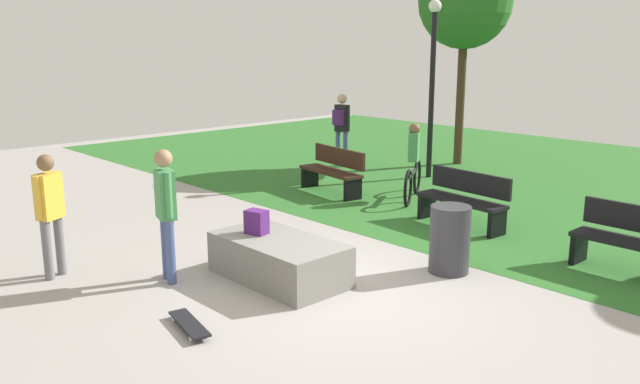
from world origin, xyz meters
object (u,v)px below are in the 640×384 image
Objects in this scene: skater_watching at (166,205)px; pedestrian_with_backpack at (341,123)px; skateboard_by_ledge at (189,324)px; concrete_ledge at (279,259)px; skater_performing_trick at (50,207)px; cyclist_on_bicycle at (413,167)px; backpack_on_ledge at (257,222)px; lamp_post at (433,71)px; trash_bin at (450,239)px; park_bench_near_lamppost at (464,198)px; park_bench_far_left at (333,170)px; park_bench_far_right at (637,240)px; tree_broad_elm at (465,3)px.

pedestrian_with_backpack reaches higher than skater_watching.
skateboard_by_ledge is 9.50m from pedestrian_with_backpack.
concrete_ledge is 1.12× the size of skater_performing_trick.
skateboard_by_ledge is 6.74m from cyclist_on_bicycle.
backpack_on_ledge is 0.08× the size of lamp_post.
trash_bin is at bearing -44.38° from cyclist_on_bicycle.
lamp_post reaches higher than pedestrian_with_backpack.
park_bench_near_lamppost is 1.99m from cyclist_on_bicycle.
park_bench_far_left is at bearing -97.88° from lamp_post.
skater_watching is at bearing -131.11° from park_bench_far_right.
trash_bin is (1.73, 1.89, -0.25)m from backpack_on_ledge.
tree_broad_elm is at bearing 109.91° from skateboard_by_ledge.
skater_performing_trick is 0.99× the size of park_bench_far_left.
concrete_ledge is 1.11× the size of park_bench_far_left.
skater_performing_trick reaches higher than cyclist_on_bicycle.
park_bench_far_right is (4.02, 4.61, -0.53)m from skater_watching.
skater_performing_trick is 1.02× the size of park_bench_far_right.
skater_watching reaches higher than skater_performing_trick.
backpack_on_ledge is 0.20× the size of park_bench_far_right.
skater_watching is 2.09× the size of skateboard_by_ledge.
park_bench_far_left is 3.30m from lamp_post.
park_bench_far_right is at bearing -148.72° from backpack_on_ledge.
park_bench_near_lamppost reaches higher than backpack_on_ledge.
park_bench_near_lamppost is at bearing -23.60° from pedestrian_with_backpack.
skateboard_by_ledge is 5.84m from park_bench_far_right.
lamp_post reaches higher than concrete_ledge.
lamp_post is (-5.75, 3.07, 1.90)m from park_bench_far_right.
skater_performing_trick reaches higher than park_bench_far_right.
skater_performing_trick reaches higher than park_bench_near_lamppost.
backpack_on_ledge is 0.20× the size of cyclist_on_bicycle.
park_bench_far_right is (2.60, 5.21, 0.42)m from skateboard_by_ledge.
skater_performing_trick is at bearing -81.15° from park_bench_far_left.
concrete_ledge is at bearing -131.23° from park_bench_far_right.
park_bench_near_lamppost is 0.42× the size of lamp_post.
trash_bin is at bearing 52.02° from skater_watching.
concrete_ledge is 9.73m from tree_broad_elm.
lamp_post reaches higher than skater_performing_trick.
park_bench_far_right is 0.41× the size of lamp_post.
park_bench_far_right reaches higher than concrete_ledge.
trash_bin is 0.51× the size of pedestrian_with_backpack.
trash_bin is at bearing -135.85° from park_bench_far_right.
concrete_ledge is 4.71m from park_bench_far_right.
trash_bin is at bearing -50.04° from lamp_post.
park_bench_far_left is 1.81× the size of trash_bin.
lamp_post is (-2.27, 6.67, 1.68)m from backpack_on_ledge.
tree_broad_elm is 5.55× the size of trash_bin.
backpack_on_ledge is 0.06× the size of tree_broad_elm.
cyclist_on_bicycle is (1.06, -1.90, -1.75)m from lamp_post.
pedestrian_with_backpack reaches higher than park_bench_far_left.
concrete_ledge is 3.02m from skater_performing_trick.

